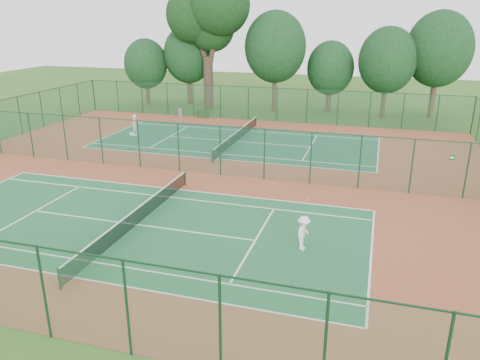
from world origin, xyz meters
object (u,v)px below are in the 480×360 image
at_px(player_near, 303,233).
at_px(kit_bag, 134,134).
at_px(bench, 203,114).
at_px(big_tree, 208,14).
at_px(trash_bin, 180,113).
at_px(player_far, 135,125).

height_order(player_near, kit_bag, player_near).
relative_size(bench, big_tree, 0.09).
relative_size(bench, kit_bag, 2.02).
height_order(bench, big_tree, big_tree).
bearing_deg(big_tree, trash_bin, -104.62).
bearing_deg(big_tree, player_near, -63.04).
bearing_deg(trash_bin, kit_bag, -95.21).
bearing_deg(player_far, player_near, 45.96).
height_order(player_far, kit_bag, player_far).
bearing_deg(kit_bag, player_far, -51.12).
bearing_deg(kit_bag, big_tree, 66.99).
bearing_deg(trash_bin, big_tree, 75.38).
distance_m(kit_bag, big_tree, 17.96).
relative_size(player_far, bench, 1.40).
height_order(trash_bin, kit_bag, trash_bin).
xyz_separation_m(bench, big_tree, (-1.11, 5.37, 10.15)).
height_order(trash_bin, bench, trash_bin).
bearing_deg(player_near, trash_bin, 44.47).
distance_m(player_near, trash_bin, 31.98).
bearing_deg(player_near, big_tree, 37.62).
distance_m(player_far, trash_bin, 9.13).
bearing_deg(big_tree, player_far, -97.63).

